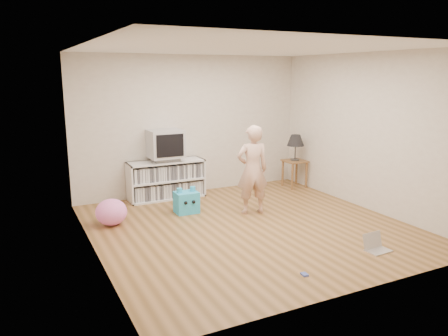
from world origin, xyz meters
name	(u,v)px	position (x,y,z in m)	size (l,w,h in m)	color
ground	(249,227)	(0.00, 0.00, 0.00)	(4.50, 4.50, 0.00)	brown
walls	(250,141)	(0.00, 0.00, 1.30)	(4.52, 4.52, 2.60)	beige
ceiling	(251,48)	(0.00, 0.00, 2.60)	(4.50, 4.50, 0.01)	white
media_unit	(166,179)	(-0.60, 2.04, 0.35)	(1.40, 0.45, 0.70)	white
dvd_deck	(166,159)	(-0.60, 2.02, 0.73)	(0.45, 0.35, 0.07)	gray
crt_tv	(165,144)	(-0.60, 2.02, 1.02)	(0.60, 0.53, 0.50)	#ADADB2
side_table	(295,167)	(1.99, 1.65, 0.42)	(0.42, 0.42, 0.55)	brown
table_lamp	(296,141)	(1.99, 1.65, 0.94)	(0.34, 0.34, 0.52)	#333333
person	(252,170)	(0.37, 0.55, 0.73)	(0.53, 0.35, 1.46)	#DAAC94
laptop	(375,246)	(1.04, -1.51, 0.06)	(0.33, 0.27, 0.22)	silver
playing_cards	(305,274)	(-0.23, -1.69, 0.01)	(0.07, 0.09, 0.02)	#465BBC
plush_blue	(186,202)	(-0.59, 1.05, 0.18)	(0.38, 0.33, 0.43)	#27ACE1
plush_pink	(111,212)	(-1.83, 1.00, 0.20)	(0.47, 0.47, 0.40)	#FF7AD3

